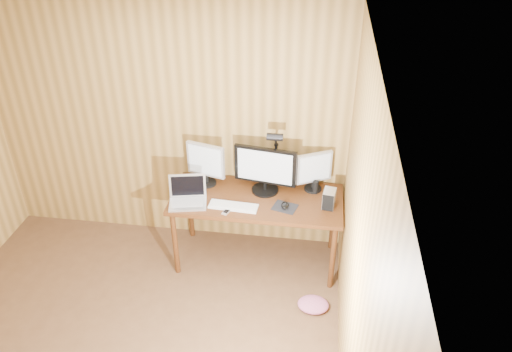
% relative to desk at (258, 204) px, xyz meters
% --- Properties ---
extents(room_shell, '(4.00, 4.00, 4.00)m').
position_rel_desk_xyz_m(room_shell, '(-0.93, -1.70, 0.62)').
color(room_shell, brown).
rests_on(room_shell, ground).
extents(desk, '(1.60, 0.70, 0.75)m').
position_rel_desk_xyz_m(desk, '(0.00, 0.00, 0.00)').
color(desk, '#49250F').
rests_on(desk, floor).
extents(monitor_center, '(0.59, 0.26, 0.46)m').
position_rel_desk_xyz_m(monitor_center, '(0.06, 0.06, 0.36)').
color(monitor_center, black).
rests_on(monitor_center, desk).
extents(monitor_left, '(0.38, 0.18, 0.43)m').
position_rel_desk_xyz_m(monitor_left, '(-0.51, 0.10, 0.36)').
color(monitor_left, black).
rests_on(monitor_left, desk).
extents(monitor_right, '(0.33, 0.19, 0.40)m').
position_rel_desk_xyz_m(monitor_right, '(0.51, 0.14, 0.33)').
color(monitor_right, black).
rests_on(monitor_right, desk).
extents(laptop, '(0.38, 0.32, 0.24)m').
position_rel_desk_xyz_m(laptop, '(-0.62, -0.22, 0.18)').
color(laptop, silver).
rests_on(laptop, desk).
extents(keyboard, '(0.45, 0.16, 0.02)m').
position_rel_desk_xyz_m(keyboard, '(-0.19, -0.25, 0.13)').
color(keyboard, white).
rests_on(keyboard, desk).
extents(mousepad, '(0.25, 0.23, 0.00)m').
position_rel_desk_xyz_m(mousepad, '(0.28, -0.19, 0.12)').
color(mousepad, black).
rests_on(mousepad, desk).
extents(mouse, '(0.08, 0.12, 0.04)m').
position_rel_desk_xyz_m(mouse, '(0.28, -0.19, 0.14)').
color(mouse, black).
rests_on(mouse, mousepad).
extents(hard_drive, '(0.13, 0.17, 0.17)m').
position_rel_desk_xyz_m(hard_drive, '(0.67, -0.12, 0.21)').
color(hard_drive, silver).
rests_on(hard_drive, desk).
extents(phone, '(0.08, 0.11, 0.01)m').
position_rel_desk_xyz_m(phone, '(-0.24, -0.34, 0.13)').
color(phone, silver).
rests_on(phone, desk).
extents(speaker, '(0.05, 0.05, 0.13)m').
position_rel_desk_xyz_m(speaker, '(0.54, 0.09, 0.19)').
color(speaker, black).
rests_on(speaker, desk).
extents(desk_lamp, '(0.15, 0.21, 0.64)m').
position_rel_desk_xyz_m(desk_lamp, '(0.14, 0.15, 0.52)').
color(desk_lamp, black).
rests_on(desk_lamp, desk).
extents(fabric_pile, '(0.31, 0.27, 0.09)m').
position_rel_desk_xyz_m(fabric_pile, '(0.59, -0.66, -0.58)').
color(fabric_pile, '#BF5C83').
rests_on(fabric_pile, floor).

